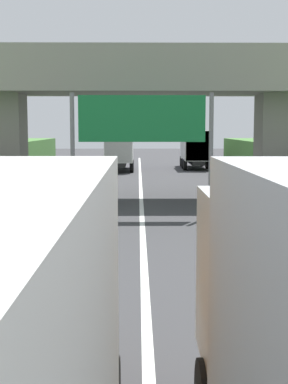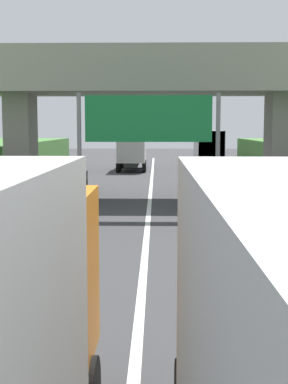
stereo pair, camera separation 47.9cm
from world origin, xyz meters
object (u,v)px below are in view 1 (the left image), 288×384
truck_white (195,147)px  car_black (58,177)px  overhead_highway_sign (142,126)px  truck_blue (120,148)px

truck_white → car_black: truck_white is taller
overhead_highway_sign → car_black: (-4.76, 8.89, -2.90)m
overhead_highway_sign → car_black: overhead_highway_sign is taller
truck_blue → car_black: truck_blue is taller
overhead_highway_sign → truck_white: bearing=79.7°
truck_white → car_black: bearing=-117.6°
overhead_highway_sign → truck_blue: (-1.75, 25.10, -1.82)m
overhead_highway_sign → truck_blue: size_ratio=0.81×
truck_white → truck_blue: bearing=-160.3°
overhead_highway_sign → truck_blue: 25.23m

